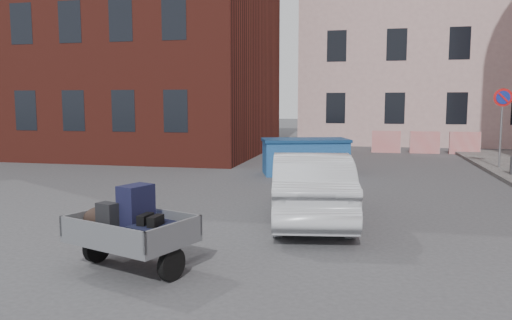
# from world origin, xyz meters

# --- Properties ---
(ground) EXTENTS (120.00, 120.00, 0.00)m
(ground) POSITION_xyz_m (0.00, 0.00, 0.00)
(ground) COLOR #38383A
(ground) RESTS_ON ground
(building_pink) EXTENTS (16.00, 8.00, 14.00)m
(building_pink) POSITION_xyz_m (6.00, 22.00, 7.00)
(building_pink) COLOR #B9918E
(building_pink) RESTS_ON ground
(far_building) EXTENTS (6.00, 6.00, 8.00)m
(far_building) POSITION_xyz_m (-20.00, 22.00, 4.00)
(far_building) COLOR maroon
(far_building) RESTS_ON ground
(no_parking_sign) EXTENTS (0.60, 0.09, 2.65)m
(no_parking_sign) POSITION_xyz_m (6.00, 9.48, 2.01)
(no_parking_sign) COLOR gray
(no_parking_sign) RESTS_ON sidewalk
(barriers) EXTENTS (4.70, 0.18, 1.00)m
(barriers) POSITION_xyz_m (4.20, 15.00, 0.50)
(barriers) COLOR red
(barriers) RESTS_ON ground
(trailer) EXTENTS (1.88, 1.98, 1.20)m
(trailer) POSITION_xyz_m (-1.58, -2.44, 0.61)
(trailer) COLOR black
(trailer) RESTS_ON ground
(dumpster) EXTENTS (3.02, 2.15, 1.15)m
(dumpster) POSITION_xyz_m (-0.34, 7.35, 0.58)
(dumpster) COLOR #21589E
(dumpster) RESTS_ON ground
(silver_car) EXTENTS (2.06, 4.27, 1.35)m
(silver_car) POSITION_xyz_m (0.52, 1.03, 0.68)
(silver_car) COLOR #B5B8BD
(silver_car) RESTS_ON ground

